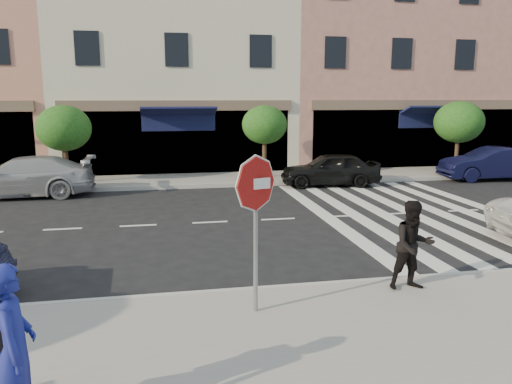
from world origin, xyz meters
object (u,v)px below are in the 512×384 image
at_px(car_far_left, 22,177).
at_px(car_far_right, 492,164).
at_px(walker, 413,245).
at_px(photographer, 13,350).
at_px(car_far_mid, 330,169).
at_px(stop_sign, 256,199).

relative_size(car_far_left, car_far_right, 1.15).
distance_m(walker, car_far_left, 14.37).
xyz_separation_m(photographer, car_far_right, (15.42, 13.97, -0.35)).
height_order(car_far_left, car_far_mid, car_far_left).
bearing_deg(car_far_mid, stop_sign, -18.29).
bearing_deg(walker, car_far_right, 49.40).
relative_size(stop_sign, car_far_left, 0.51).
height_order(walker, car_far_mid, walker).
height_order(stop_sign, walker, stop_sign).
relative_size(photographer, car_far_mid, 0.46).
bearing_deg(walker, car_far_left, 129.94).
bearing_deg(photographer, car_far_left, 2.50).
bearing_deg(car_far_right, stop_sign, -41.72).
height_order(photographer, car_far_left, photographer).
xyz_separation_m(stop_sign, car_far_right, (12.50, 11.56, -1.28)).
xyz_separation_m(stop_sign, photographer, (-2.92, -2.41, -0.93)).
height_order(stop_sign, car_far_right, stop_sign).
bearing_deg(car_far_left, photographer, 13.39).
distance_m(car_far_left, car_far_right, 18.80).
relative_size(stop_sign, car_far_mid, 0.64).
xyz_separation_m(car_far_left, car_far_right, (18.80, 0.11, -0.01)).
height_order(stop_sign, car_far_left, stop_sign).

